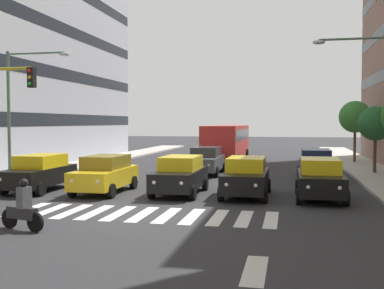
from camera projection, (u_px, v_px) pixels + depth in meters
The scene contains 16 objects.
ground_plane at pixel (143, 214), 16.55m from camera, with size 180.00×180.00×0.00m, color #2D2D30.
crosswalk_markings at pixel (143, 214), 16.55m from camera, with size 9.45×2.80×0.01m.
lane_arrow_0 at pixel (255, 270), 10.28m from camera, with size 0.50×2.20×0.01m, color silver.
car_0 at pixel (320, 178), 19.77m from camera, with size 2.02×4.44×1.72m.
car_1 at pixel (246, 176), 20.50m from camera, with size 2.02×4.44×1.72m.
car_2 at pixel (180, 175), 21.14m from camera, with size 2.02×4.44×1.72m.
car_3 at pixel (105, 174), 21.61m from camera, with size 2.02×4.44×1.72m.
car_4 at pixel (40, 172), 22.17m from camera, with size 2.02×4.44×1.72m.
car_row2_0 at pixel (206, 160), 29.15m from camera, with size 2.02×4.44×1.72m.
car_row2_1 at pixel (316, 164), 26.56m from camera, with size 2.02×4.44×1.72m.
bus_behind_traffic at pixel (227, 140), 36.90m from camera, with size 2.78×10.50×3.00m.
motorcycle_with_rider at pixel (23, 209), 14.07m from camera, with size 1.66×0.58×1.57m.
street_lamp_left at pixel (375, 95), 20.41m from camera, with size 3.37×0.28×6.93m.
street_lamp_right at pixel (20, 100), 24.23m from camera, with size 3.56×0.28×6.80m.
street_tree_2 at pixel (375, 124), 28.84m from camera, with size 2.14×2.14×4.11m.
street_tree_3 at pixel (355, 117), 36.66m from camera, with size 2.51×2.51×4.80m.
Camera 1 is at (-5.08, 15.71, 3.26)m, focal length 43.69 mm.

